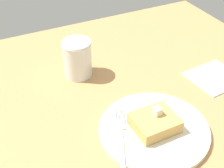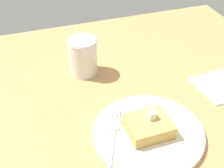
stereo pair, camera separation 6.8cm
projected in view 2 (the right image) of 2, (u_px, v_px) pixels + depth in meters
The scene contains 7 objects.
table_surface at pixel (135, 124), 66.58cm from camera, with size 93.74×93.74×2.74cm, color tan.
plate at pixel (148, 133), 61.76cm from camera, with size 22.20×22.20×1.15cm.
toast_slice_center at pixel (149, 126), 60.61cm from camera, with size 7.35×8.51×2.77cm, color tan.
butter_pat_primary at pixel (152, 115), 60.01cm from camera, with size 1.59×1.43×1.59cm, color #F1EDC9.
fork at pixel (113, 133), 60.72cm from camera, with size 15.17×7.89×0.36cm.
syrup_jar at pixel (83, 58), 76.90cm from camera, with size 7.21×7.21×9.34cm.
napkin at pixel (222, 85), 74.79cm from camera, with size 11.00×12.10×0.30cm, color silver.
Camera 2 is at (43.50, -19.95, 48.69)cm, focal length 50.00 mm.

